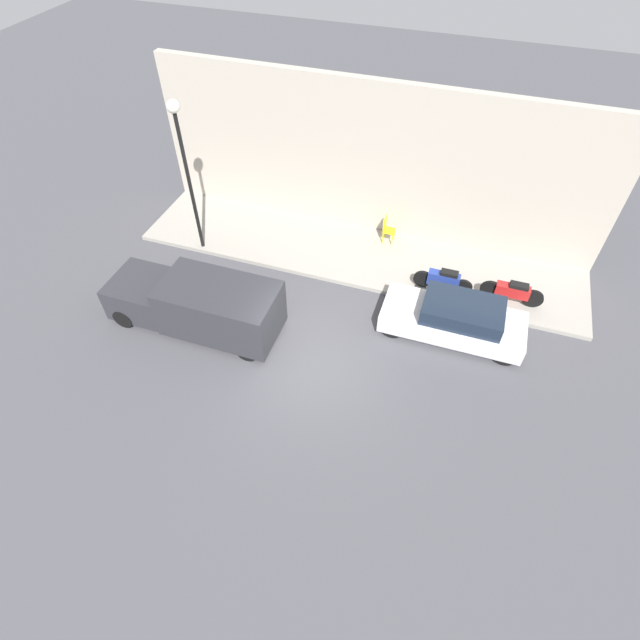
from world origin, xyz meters
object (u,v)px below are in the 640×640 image
(streetlamp, at_px, (183,151))
(motorcycle_red, at_px, (513,292))
(motorcycle_blue, at_px, (444,280))
(cafe_chair, at_px, (387,228))
(delivery_van, at_px, (197,304))
(parked_car, at_px, (455,319))

(streetlamp, bearing_deg, motorcycle_red, -86.87)
(streetlamp, bearing_deg, motorcycle_blue, -87.24)
(motorcycle_blue, height_order, motorcycle_red, motorcycle_blue)
(motorcycle_blue, xyz_separation_m, streetlamp, (-0.41, 8.49, 3.22))
(cafe_chair, bearing_deg, delivery_van, 142.02)
(parked_car, bearing_deg, delivery_van, 105.94)
(delivery_van, distance_m, streetlamp, 4.74)
(delivery_van, bearing_deg, motorcycle_blue, -61.22)
(motorcycle_blue, bearing_deg, motorcycle_red, -85.43)
(delivery_van, bearing_deg, motorcycle_red, -66.38)
(delivery_van, relative_size, streetlamp, 1.01)
(parked_car, xyz_separation_m, motorcycle_red, (1.80, -1.54, -0.03))
(cafe_chair, bearing_deg, streetlamp, 111.26)
(streetlamp, xyz_separation_m, cafe_chair, (2.39, -6.15, -3.12))
(delivery_van, xyz_separation_m, cafe_chair, (5.72, -4.47, -0.19))
(streetlamp, height_order, cafe_chair, streetlamp)
(motorcycle_blue, relative_size, cafe_chair, 1.94)
(motorcycle_red, relative_size, cafe_chair, 1.99)
(delivery_van, relative_size, motorcycle_blue, 2.77)
(motorcycle_red, xyz_separation_m, streetlamp, (-0.58, 10.63, 3.23))
(motorcycle_blue, height_order, cafe_chair, cafe_chair)
(motorcycle_red, bearing_deg, motorcycle_blue, 94.57)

